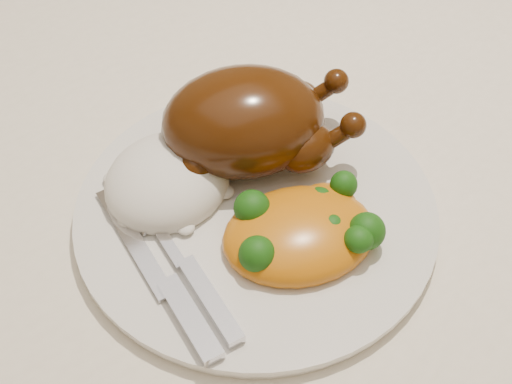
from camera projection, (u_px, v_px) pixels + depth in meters
dining_table at (196, 140)px, 0.83m from camera, size 1.60×0.90×0.76m
tablecloth at (192, 92)px, 0.77m from camera, size 1.73×1.03×0.18m
dinner_plate at (256, 212)px, 0.61m from camera, size 0.37×0.37×0.01m
roast_chicken at (249, 122)px, 0.62m from camera, size 0.19×0.16×0.09m
rice_mound at (168, 181)px, 0.61m from camera, size 0.14×0.13×0.06m
mac_and_cheese at (304, 229)px, 0.58m from camera, size 0.15×0.13×0.05m
cutlery at (181, 285)px, 0.55m from camera, size 0.04×0.19×0.01m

